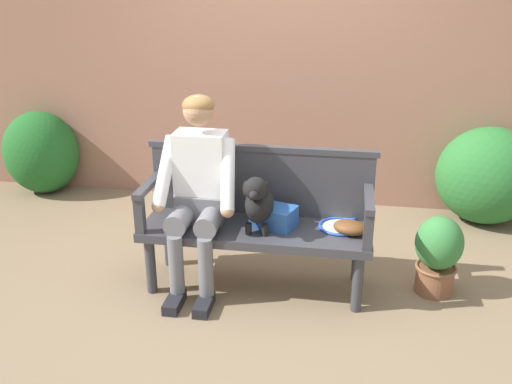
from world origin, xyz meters
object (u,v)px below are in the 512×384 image
potted_plant (438,253)px  baseball_glove (350,227)px  person_seated (199,186)px  tennis_racket (342,225)px  dog_on_bench (258,202)px  sports_bag (274,216)px  garden_bench (256,235)px

potted_plant → baseball_glove: bearing=-167.5°
person_seated → tennis_racket: bearing=6.6°
dog_on_bench → potted_plant: (1.20, 0.20, -0.37)m
person_seated → tennis_racket: 1.00m
tennis_racket → dog_on_bench: bearing=-162.8°
tennis_racket → sports_bag: size_ratio=1.98×
baseball_glove → potted_plant: (0.60, 0.13, -0.20)m
garden_bench → tennis_racket: (0.58, 0.10, 0.07)m
baseball_glove → tennis_racket: bearing=131.2°
tennis_racket → sports_bag: 0.47m
person_seated → baseball_glove: person_seated is taller
dog_on_bench → tennis_racket: dog_on_bench is taller
garden_bench → person_seated: 0.51m
person_seated → baseball_glove: (1.01, 0.00, -0.23)m
garden_bench → potted_plant: size_ratio=2.77×
baseball_glove → sports_bag: (-0.51, 0.04, 0.03)m
tennis_racket → baseball_glove: baseball_glove is taller
garden_bench → baseball_glove: 0.63m
garden_bench → baseball_glove: size_ratio=7.03×
person_seated → baseball_glove: 1.03m
tennis_racket → baseball_glove: bearing=-65.5°
sports_bag → person_seated: bearing=-175.3°
dog_on_bench → baseball_glove: size_ratio=1.91×
sports_bag → potted_plant: 1.13m
garden_bench → tennis_racket: 0.59m
person_seated → dog_on_bench: person_seated is taller
potted_plant → sports_bag: bearing=-175.0°
garden_bench → dog_on_bench: (0.03, -0.07, 0.27)m
sports_bag → tennis_racket: bearing=8.5°
dog_on_bench → baseball_glove: bearing=6.2°
tennis_racket → baseball_glove: (0.05, -0.11, 0.04)m
person_seated → potted_plant: bearing=4.9°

